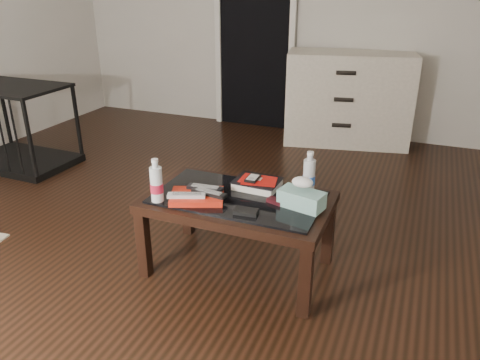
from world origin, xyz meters
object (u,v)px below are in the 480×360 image
(coffee_table, at_px, (238,207))
(water_bottle_right, at_px, (309,172))
(dresser, at_px, (348,99))
(pet_crate, at_px, (19,140))
(textbook, at_px, (257,184))
(water_bottle_left, at_px, (156,180))
(tissue_box, at_px, (302,199))

(coffee_table, distance_m, water_bottle_right, 0.43)
(dresser, bearing_deg, coffee_table, -105.08)
(coffee_table, bearing_deg, pet_crate, 161.90)
(textbook, distance_m, water_bottle_left, 0.57)
(textbook, xyz_separation_m, water_bottle_right, (0.28, 0.05, 0.10))
(pet_crate, bearing_deg, coffee_table, -16.91)
(water_bottle_left, bearing_deg, coffee_table, 29.16)
(dresser, bearing_deg, water_bottle_right, -96.97)
(textbook, bearing_deg, tissue_box, -23.77)
(dresser, xyz_separation_m, water_bottle_right, (0.19, -2.31, 0.13))
(water_bottle_right, bearing_deg, coffee_table, -149.95)
(coffee_table, relative_size, pet_crate, 1.10)
(tissue_box, bearing_deg, dresser, 107.47)
(dresser, relative_size, tissue_box, 5.55)
(water_bottle_left, relative_size, tissue_box, 1.03)
(water_bottle_left, height_order, tissue_box, water_bottle_left)
(dresser, distance_m, textbook, 2.36)
(pet_crate, bearing_deg, tissue_box, -14.65)
(pet_crate, bearing_deg, dresser, 34.73)
(coffee_table, height_order, water_bottle_right, water_bottle_right)
(coffee_table, bearing_deg, textbook, 69.55)
(textbook, xyz_separation_m, water_bottle_left, (-0.43, -0.36, 0.10))
(coffee_table, distance_m, water_bottle_left, 0.47)
(pet_crate, bearing_deg, textbook, -13.35)
(coffee_table, relative_size, textbook, 4.00)
(tissue_box, bearing_deg, textbook, 166.84)
(water_bottle_right, xyz_separation_m, tissue_box, (0.01, -0.19, -0.07))
(water_bottle_left, bearing_deg, textbook, 39.72)
(water_bottle_right, bearing_deg, dresser, 94.64)
(dresser, xyz_separation_m, tissue_box, (0.20, -2.50, 0.06))
(coffee_table, bearing_deg, water_bottle_left, -150.84)
(coffee_table, height_order, dresser, dresser)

